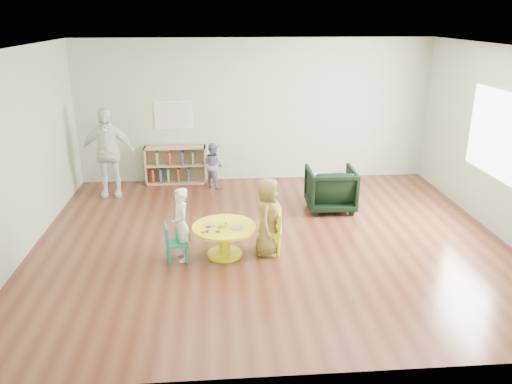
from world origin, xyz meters
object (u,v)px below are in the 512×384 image
child_right (268,217)px  bookshelf (175,165)px  activity_table (224,235)px  child_left (181,225)px  toddler (213,165)px  kid_chair_left (173,242)px  armchair (331,189)px  kid_chair_right (273,230)px  adult_caretaker (107,152)px

child_right → bookshelf: bearing=42.7°
activity_table → child_left: bearing=-173.4°
toddler → activity_table: bearing=137.7°
kid_chair_left → child_left: child_left is taller
activity_table → armchair: size_ratio=1.09×
activity_table → child_right: child_right is taller
bookshelf → child_left: child_left is taller
activity_table → child_left: 0.63m
kid_chair_right → armchair: 1.97m
toddler → kid_chair_right: bearing=150.8°
kid_chair_right → adult_caretaker: bearing=56.1°
child_right → toddler: child_right is taller
kid_chair_right → child_left: size_ratio=0.60×
armchair → child_right: child_right is taller
kid_chair_right → bookshelf: size_ratio=0.52×
child_left → adult_caretaker: size_ratio=0.63×
kid_chair_right → child_left: child_left is taller
child_right → activity_table: bearing=108.7°
child_right → kid_chair_right: bearing=-45.2°
adult_caretaker → bookshelf: bearing=25.1°
kid_chair_right → toddler: bearing=25.4°
child_left → toddler: size_ratio=1.17×
kid_chair_left → kid_chair_right: kid_chair_right is taller
kid_chair_right → child_right: (-0.08, -0.04, 0.23)m
child_left → child_right: 1.20m
kid_chair_left → armchair: armchair is taller
activity_table → child_left: (-0.59, -0.07, 0.21)m
bookshelf → toddler: bearing=-24.4°
child_right → adult_caretaker: size_ratio=0.68×
child_left → child_right: size_ratio=0.92×
activity_table → kid_chair_left: kid_chair_left is taller
child_right → armchair: bearing=-20.1°
kid_chair_right → child_left: 1.30m
kid_chair_left → bookshelf: 3.43m
child_left → bookshelf: bearing=168.1°
kid_chair_left → adult_caretaker: adult_caretaker is taller
kid_chair_right → adult_caretaker: size_ratio=0.38×
adult_caretaker → child_right: bearing=-48.8°
kid_chair_right → toddler: 3.03m
kid_chair_right → armchair: size_ratio=0.76×
kid_chair_left → adult_caretaker: bearing=-164.8°
activity_table → child_right: bearing=0.9°
activity_table → child_right: size_ratio=0.79×
kid_chair_right → armchair: (1.18, 1.57, 0.04)m
child_left → toddler: child_left is taller
kid_chair_left → toddler: (0.55, 3.08, 0.16)m
kid_chair_left → kid_chair_right: (1.39, 0.16, 0.05)m
kid_chair_right → bookshelf: bearing=35.5°
armchair → child_right: size_ratio=0.73×
bookshelf → kid_chair_right: bearing=-63.8°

